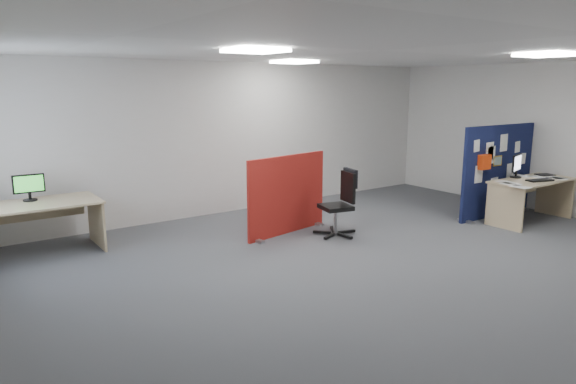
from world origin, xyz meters
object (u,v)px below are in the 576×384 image
monitor_main (517,165)px  office_chair (342,199)px  navy_divider (498,171)px  main_desk (530,190)px  red_divider (287,195)px  monitor_second (29,186)px  second_desk (29,215)px

monitor_main → office_chair: bearing=145.8°
navy_divider → monitor_main: navy_divider is taller
main_desk → red_divider: red_divider is taller
monitor_second → office_chair: bearing=-23.0°
main_desk → red_divider: 4.18m
main_desk → red_divider: (-3.77, 1.79, 0.05)m
second_desk → navy_divider: bearing=-18.2°
monitor_main → red_divider: bearing=140.6°
navy_divider → second_desk: (-7.14, 2.35, -0.25)m
red_divider → monitor_second: (-3.43, 1.26, 0.33)m
main_desk → second_desk: bearing=158.2°
red_divider → navy_divider: bearing=-29.6°
navy_divider → monitor_second: 7.52m
red_divider → monitor_second: 3.67m
second_desk → monitor_second: bearing=69.6°
red_divider → office_chair: 0.85m
second_desk → main_desk: bearing=-21.8°
monitor_main → monitor_second: bearing=141.8°
main_desk → office_chair: 3.38m
main_desk → office_chair: (-3.15, 1.21, 0.02)m
monitor_main → office_chair: (-3.10, 0.98, -0.38)m
main_desk → second_desk: (-7.26, 2.90, 0.01)m
main_desk → office_chair: size_ratio=1.58×
monitor_main → second_desk: bearing=143.0°
monitor_main → second_desk: monitor_main is taller
red_divider → office_chair: (0.62, -0.58, -0.03)m
navy_divider → red_divider: navy_divider is taller
office_chair → second_desk: bearing=170.3°
red_divider → second_desk: bearing=151.5°
red_divider → office_chair: red_divider is taller
main_desk → monitor_main: size_ratio=3.61×
monitor_second → red_divider: bearing=-18.7°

